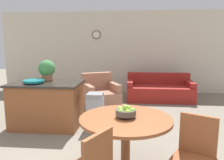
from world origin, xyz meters
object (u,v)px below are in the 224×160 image
dining_chair_near_right (194,154)px  kitchen_island (48,104)px  fruit_bowl (126,112)px  potted_plant (47,69)px  armchair (100,95)px  dining_table (126,131)px  couch (159,90)px  teal_bowl (34,81)px  trash_bin (95,111)px

dining_chair_near_right → kitchen_island: kitchen_island is taller
fruit_bowl → potted_plant: bearing=132.7°
armchair → dining_table: bearing=-103.6°
couch → teal_bowl: bearing=-137.2°
couch → dining_table: bearing=-102.9°
kitchen_island → armchair: bearing=61.3°
armchair → kitchen_island: bearing=-146.0°
kitchen_island → potted_plant: (-0.08, 0.24, 0.66)m
dining_table → trash_bin: bearing=112.7°
teal_bowl → potted_plant: bearing=74.2°
armchair → couch: bearing=-1.1°
fruit_bowl → couch: (0.88, 3.89, -0.56)m
dining_table → kitchen_island: 2.23m
dining_table → fruit_bowl: size_ratio=4.54×
dining_chair_near_right → fruit_bowl: 0.86m
fruit_bowl → teal_bowl: (-1.77, 1.42, 0.10)m
fruit_bowl → armchair: fruit_bowl is taller
potted_plant → fruit_bowl: bearing=-47.3°
fruit_bowl → teal_bowl: 2.27m
trash_bin → fruit_bowl: bearing=-67.4°
couch → armchair: 1.82m
fruit_bowl → armchair: (-0.76, 3.09, -0.54)m
trash_bin → dining_chair_near_right: bearing=-53.3°
fruit_bowl → teal_bowl: bearing=141.4°
dining_chair_near_right → trash_bin: bearing=-24.6°
couch → fruit_bowl: bearing=-102.9°
potted_plant → teal_bowl: bearing=-105.8°
potted_plant → dining_table: bearing=-47.3°
dining_chair_near_right → fruit_bowl: size_ratio=3.60×
teal_bowl → kitchen_island: bearing=38.7°
kitchen_island → dining_table: bearing=-44.6°
kitchen_island → couch: bearing=43.4°
trash_bin → dining_table: bearing=-67.3°
armchair → fruit_bowl: bearing=-103.6°
dining_table → trash_bin: (-0.62, 1.49, -0.24)m
kitchen_island → couch: (2.46, 2.33, -0.18)m
teal_bowl → trash_bin: size_ratio=0.56×
teal_bowl → couch: 3.69m
dining_chair_near_right → couch: 4.21m
fruit_bowl → potted_plant: 2.47m
dining_table → armchair: bearing=103.7°
dining_chair_near_right → kitchen_island: bearing=-10.4°
fruit_bowl → trash_bin: 1.69m
teal_bowl → trash_bin: teal_bowl is taller
potted_plant → trash_bin: size_ratio=0.59×
dining_table → fruit_bowl: (0.00, -0.00, 0.24)m
potted_plant → armchair: 1.77m
dining_chair_near_right → couch: bearing=-63.4°
dining_table → teal_bowl: size_ratio=2.84×
dining_table → fruit_bowl: bearing=-77.7°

